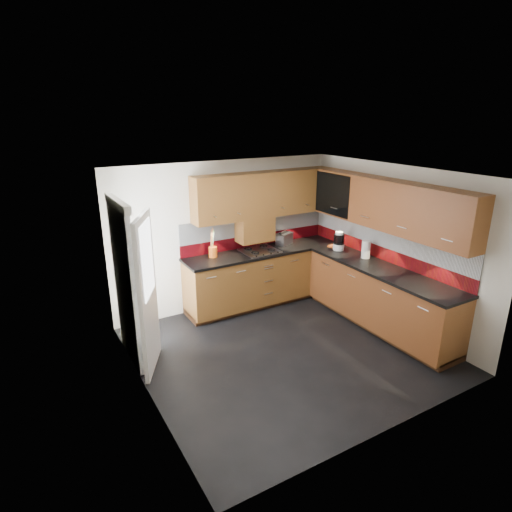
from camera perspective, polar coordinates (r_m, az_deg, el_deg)
room at (r=5.39m, az=4.40°, el=1.29°), size 4.00×3.80×2.64m
base_cabinets at (r=6.89m, az=8.15°, el=-4.26°), size 2.70×3.20×0.95m
countertop at (r=6.70m, az=8.31°, el=-0.52°), size 2.72×3.22×0.04m
backsplash at (r=6.92m, az=8.74°, el=2.58°), size 2.70×3.20×0.54m
upper_cabinets at (r=6.63m, az=9.48°, el=7.44°), size 2.50×3.20×0.72m
extractor_hood at (r=7.01m, az=-0.17°, el=3.61°), size 0.60×0.33×0.40m
glass_cabinet at (r=7.15m, az=11.04°, el=8.37°), size 0.32×0.80×0.66m
back_door at (r=5.51m, az=-15.87°, el=-4.17°), size 0.42×1.19×2.04m
gas_hob at (r=6.96m, az=0.52°, el=0.72°), size 0.58×0.51×0.04m
utensil_pot at (r=6.71m, az=-5.77°, el=0.70°), size 0.13×0.13×0.47m
toaster at (r=7.36m, az=3.80°, el=2.35°), size 0.33×0.26×0.21m
food_processor at (r=7.15m, az=10.99°, el=1.89°), size 0.18×0.18×0.31m
paper_towel at (r=6.84m, az=14.45°, el=0.87°), size 0.18×0.18×0.28m
orange_cloth at (r=7.34m, az=10.19°, el=1.30°), size 0.17×0.16×0.02m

